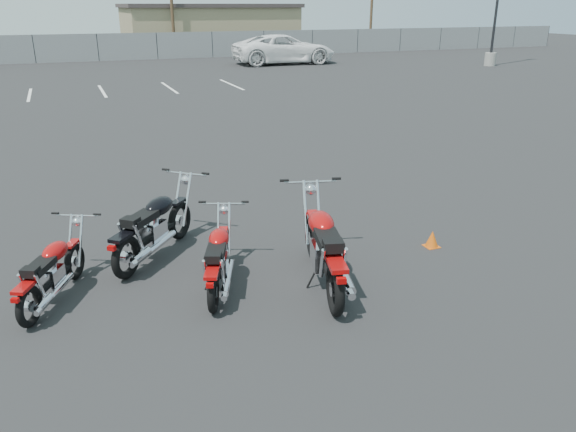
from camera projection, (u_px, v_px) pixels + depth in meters
name	position (u px, v px, depth m)	size (l,w,h in m)	color
ground	(291.00, 274.00, 8.08)	(120.00, 120.00, 0.00)	black
motorcycle_front_red	(52.00, 272.00, 7.22)	(1.15, 1.77, 0.90)	black
motorcycle_second_black	(154.00, 227.00, 8.46)	(1.77, 1.95, 1.09)	black
motorcycle_third_red	(219.00, 259.00, 7.55)	(1.07, 1.88, 0.94)	black
motorcycle_rear_red	(324.00, 248.00, 7.61)	(1.12, 2.40, 1.18)	black
training_cone_near	(432.00, 239.00, 8.94)	(0.22, 0.22, 0.27)	#D6540B
light_pole_east	(496.00, 11.00, 34.37)	(0.80, 0.70, 11.92)	gray
chainlink_fence	(98.00, 47.00, 38.17)	(80.06, 0.06, 1.80)	slate
tan_building_east	(208.00, 26.00, 49.12)	(14.40, 9.40, 3.70)	#8C7E5A
parking_line_stripes	(67.00, 93.00, 24.59)	(15.12, 4.00, 0.01)	silver
white_van	(284.00, 41.00, 36.18)	(7.65, 3.06, 2.91)	white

